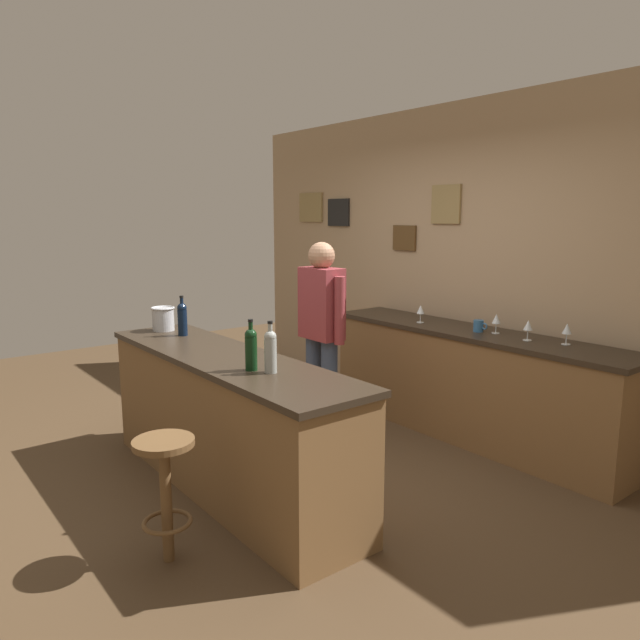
{
  "coord_description": "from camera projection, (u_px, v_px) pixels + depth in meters",
  "views": [
    {
      "loc": [
        3.32,
        -2.22,
        1.82
      ],
      "look_at": [
        -0.08,
        0.45,
        1.05
      ],
      "focal_mm": 33.03,
      "sensor_mm": 36.0,
      "label": 1
    }
  ],
  "objects": [
    {
      "name": "coffee_mug",
      "position": [
        479.0,
        326.0,
        4.71
      ],
      "size": [
        0.13,
        0.08,
        0.09
      ],
      "color": "#336699",
      "rests_on": "side_counter"
    },
    {
      "name": "bar_stool",
      "position": [
        165.0,
        479.0,
        3.07
      ],
      "size": [
        0.32,
        0.32,
        0.68
      ],
      "color": "brown",
      "rests_on": "ground_plane"
    },
    {
      "name": "bar_counter",
      "position": [
        227.0,
        422.0,
        3.92
      ],
      "size": [
        2.45,
        0.6,
        0.92
      ],
      "color": "brown",
      "rests_on": "ground_plane"
    },
    {
      "name": "side_counter",
      "position": [
        470.0,
        383.0,
        4.86
      ],
      "size": [
        2.74,
        0.56,
        0.9
      ],
      "color": "brown",
      "rests_on": "ground_plane"
    },
    {
      "name": "wine_bottle_a",
      "position": [
        182.0,
        318.0,
        4.45
      ],
      "size": [
        0.07,
        0.07,
        0.31
      ],
      "color": "black",
      "rests_on": "bar_counter"
    },
    {
      "name": "wine_glass_a",
      "position": [
        421.0,
        310.0,
        5.11
      ],
      "size": [
        0.07,
        0.07,
        0.16
      ],
      "color": "silver",
      "rests_on": "side_counter"
    },
    {
      "name": "ice_bucket",
      "position": [
        163.0,
        318.0,
        4.65
      ],
      "size": [
        0.19,
        0.19,
        0.19
      ],
      "color": "#B7BABF",
      "rests_on": "bar_counter"
    },
    {
      "name": "bartender",
      "position": [
        321.0,
        329.0,
        4.65
      ],
      "size": [
        0.52,
        0.21,
        1.62
      ],
      "color": "#384766",
      "rests_on": "ground_plane"
    },
    {
      "name": "ground_plane",
      "position": [
        278.0,
        471.0,
        4.24
      ],
      "size": [
        10.0,
        10.0,
        0.0
      ],
      "primitive_type": "plane",
      "color": "#4C3823"
    },
    {
      "name": "wine_bottle_b",
      "position": [
        251.0,
        348.0,
        3.45
      ],
      "size": [
        0.07,
        0.07,
        0.31
      ],
      "color": "black",
      "rests_on": "bar_counter"
    },
    {
      "name": "wine_glass_b",
      "position": [
        496.0,
        320.0,
        4.64
      ],
      "size": [
        0.07,
        0.07,
        0.16
      ],
      "color": "silver",
      "rests_on": "side_counter"
    },
    {
      "name": "back_wall",
      "position": [
        463.0,
        263.0,
        5.24
      ],
      "size": [
        6.0,
        0.09,
        2.8
      ],
      "color": "tan",
      "rests_on": "ground_plane"
    },
    {
      "name": "wine_bottle_c",
      "position": [
        270.0,
        350.0,
        3.39
      ],
      "size": [
        0.07,
        0.07,
        0.31
      ],
      "color": "#999E99",
      "rests_on": "bar_counter"
    },
    {
      "name": "wine_glass_c",
      "position": [
        528.0,
        326.0,
        4.37
      ],
      "size": [
        0.07,
        0.07,
        0.16
      ],
      "color": "silver",
      "rests_on": "side_counter"
    },
    {
      "name": "wine_glass_d",
      "position": [
        567.0,
        330.0,
        4.23
      ],
      "size": [
        0.07,
        0.07,
        0.16
      ],
      "color": "silver",
      "rests_on": "side_counter"
    }
  ]
}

